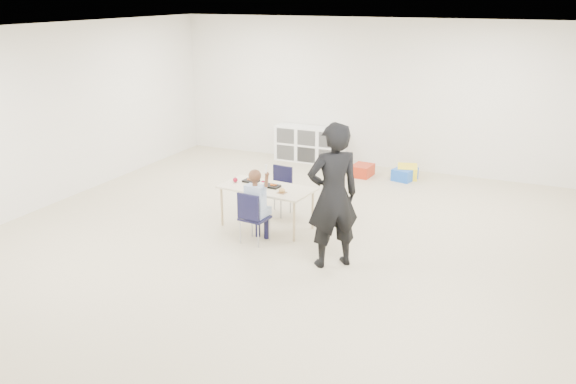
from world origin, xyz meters
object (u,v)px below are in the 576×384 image
at_px(table, 267,207).
at_px(cubby_shelf, 310,144).
at_px(adult, 333,196).
at_px(chair_near, 255,217).
at_px(child, 254,202).

height_order(table, cubby_shelf, cubby_shelf).
bearing_deg(adult, table, -74.06).
distance_m(table, cubby_shelf, 3.65).
bearing_deg(chair_near, table, 105.25).
height_order(table, child, child).
bearing_deg(table, adult, -26.40).
height_order(cubby_shelf, adult, adult).
xyz_separation_m(chair_near, adult, (1.20, -0.25, 0.54)).
xyz_separation_m(child, adult, (1.20, -0.25, 0.33)).
xyz_separation_m(table, cubby_shelf, (-0.79, 3.57, 0.04)).
relative_size(chair_near, cubby_shelf, 0.52).
relative_size(cubby_shelf, adult, 0.77).
relative_size(table, child, 1.21).
relative_size(child, adult, 0.63).
bearing_deg(cubby_shelf, child, -77.88).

